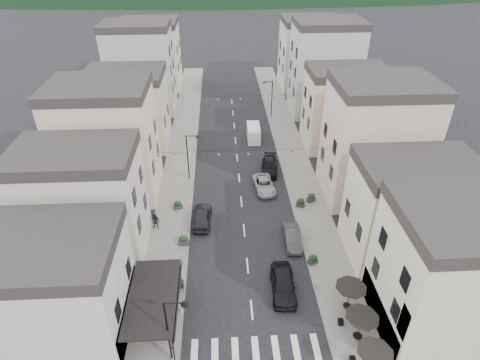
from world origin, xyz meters
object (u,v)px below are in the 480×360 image
object	(u,v)px
parked_car_d	(270,166)
parked_car_b	(293,237)
delivery_van	(254,132)
parked_car_c	(264,185)
pedestrian_a	(181,284)
pedestrian_b	(156,221)
parked_car_a	(283,284)
parked_car_e	(202,216)

from	to	relation	value
parked_car_d	parked_car_b	bearing A→B (deg)	-79.23
delivery_van	parked_car_b	bearing A→B (deg)	-83.52
parked_car_b	parked_car_c	size ratio (longest dim) A/B	0.90
parked_car_b	pedestrian_a	xyz separation A→B (m)	(-10.40, -5.70, 0.26)
parked_car_b	pedestrian_b	bearing A→B (deg)	169.59
parked_car_a	parked_car_e	xyz separation A→B (m)	(-7.10, 9.73, -0.04)
parked_car_b	parked_car_e	size ratio (longest dim) A/B	0.89
parked_car_b	parked_car_a	bearing A→B (deg)	-105.33
parked_car_c	delivery_van	size ratio (longest dim) A/B	1.03
parked_car_b	delivery_van	distance (m)	22.59
parked_car_b	parked_car_d	distance (m)	13.47
parked_car_a	parked_car_c	distance (m)	15.50
parked_car_a	parked_car_c	bearing A→B (deg)	92.43
parked_car_c	pedestrian_b	distance (m)	13.50
parked_car_a	pedestrian_a	distance (m)	8.61
parked_car_a	pedestrian_b	bearing A→B (deg)	145.45
parked_car_d	parked_car_e	world-z (taller)	parked_car_e
parked_car_c	pedestrian_a	xyz separation A→B (m)	(-8.60, -15.14, 0.30)
pedestrian_b	parked_car_b	bearing A→B (deg)	3.11
parked_car_a	delivery_van	distance (m)	28.57
parked_car_a	parked_car_d	xyz separation A→B (m)	(1.10, 19.52, -0.13)
parked_car_a	pedestrian_b	distance (m)	14.71
parked_car_c	delivery_van	bearing A→B (deg)	84.53
parked_car_a	parked_car_e	bearing A→B (deg)	128.58
parked_car_d	delivery_van	bearing A→B (deg)	105.84
parked_car_c	delivery_van	world-z (taller)	delivery_van
parked_car_e	parked_car_a	bearing A→B (deg)	128.60
parked_car_b	parked_car_e	distance (m)	9.63
parked_car_e	pedestrian_b	world-z (taller)	pedestrian_b
parked_car_b	parked_car_c	world-z (taller)	parked_car_b
pedestrian_a	pedestrian_b	bearing A→B (deg)	78.20
delivery_van	pedestrian_a	world-z (taller)	delivery_van
parked_car_c	pedestrian_a	world-z (taller)	pedestrian_a
pedestrian_b	parked_car_c	bearing A→B (deg)	44.24
pedestrian_a	parked_car_c	bearing A→B (deg)	28.25
parked_car_d	pedestrian_b	xyz separation A→B (m)	(-12.85, -10.67, 0.29)
delivery_van	parked_car_a	bearing A→B (deg)	-88.19
parked_car_a	delivery_van	xyz separation A→B (m)	(-0.18, 28.57, 0.21)
parked_car_b	delivery_van	world-z (taller)	delivery_van
parked_car_d	pedestrian_a	xyz separation A→B (m)	(-9.70, -19.16, 0.23)
parked_car_d	pedestrian_b	world-z (taller)	pedestrian_b
delivery_van	parked_car_e	bearing A→B (deg)	-108.73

